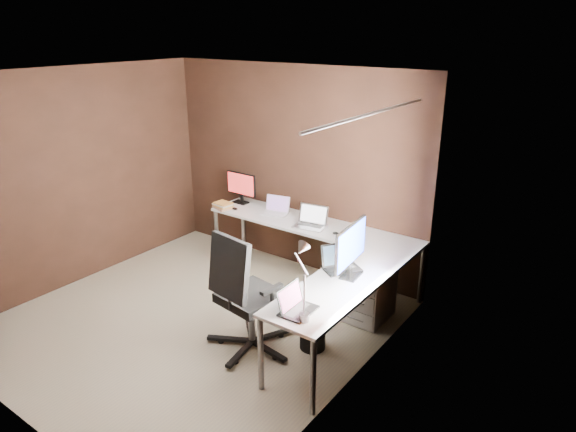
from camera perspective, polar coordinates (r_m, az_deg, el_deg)
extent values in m
cube|color=tan|center=(5.57, -10.46, -11.41)|extent=(3.60, 3.60, 0.00)
cube|color=white|center=(4.77, -12.44, 15.08)|extent=(3.60, 3.60, 0.00)
cube|color=black|center=(6.33, 0.57, 5.25)|extent=(3.60, 0.00, 2.50)
cube|color=black|center=(6.42, -22.48, 3.91)|extent=(0.00, 3.60, 2.50)
cube|color=black|center=(3.98, 6.75, -4.30)|extent=(0.00, 3.60, 2.50)
cube|color=white|center=(4.20, 9.07, -0.13)|extent=(0.00, 1.00, 1.30)
cube|color=#D15C18|center=(3.71, 3.21, -6.10)|extent=(0.01, 0.35, 2.00)
cube|color=#D15C18|center=(4.90, 12.44, 0.18)|extent=(0.01, 0.35, 2.00)
cylinder|color=slate|center=(4.01, 9.25, 11.17)|extent=(0.02, 1.90, 0.02)
cube|color=white|center=(6.01, 2.59, -1.00)|extent=(2.65, 0.60, 0.03)
cube|color=white|center=(4.65, 5.53, -7.82)|extent=(0.60, 1.65, 0.03)
cylinder|color=slate|center=(6.70, -7.91, -2.20)|extent=(0.05, 0.05, 0.70)
cylinder|color=slate|center=(7.06, -5.02, -0.89)|extent=(0.05, 0.05, 0.70)
cylinder|color=slate|center=(4.41, -3.05, -15.02)|extent=(0.05, 0.05, 0.70)
cylinder|color=slate|center=(4.17, 2.81, -17.45)|extent=(0.05, 0.05, 0.70)
cylinder|color=slate|center=(5.84, 14.62, -6.25)|extent=(0.05, 0.05, 0.70)
cube|color=white|center=(5.48, 8.93, -8.27)|extent=(0.42, 0.50, 0.60)
cube|color=black|center=(6.73, -5.27, 1.53)|extent=(0.20, 0.13, 0.01)
cube|color=black|center=(6.73, -5.17, 2.01)|extent=(0.05, 0.03, 0.09)
cube|color=black|center=(6.67, -5.23, 3.58)|extent=(0.46, 0.03, 0.29)
cube|color=#B42422|center=(6.66, -5.31, 3.55)|extent=(0.43, 0.01, 0.26)
cube|color=black|center=(4.81, 7.03, -6.55)|extent=(0.17, 0.25, 0.01)
cube|color=black|center=(4.79, 6.84, -5.85)|extent=(0.04, 0.06, 0.11)
cube|color=black|center=(4.69, 6.97, -3.15)|extent=(0.09, 0.62, 0.39)
cube|color=#1935BD|center=(4.68, 7.13, -3.18)|extent=(0.06, 0.59, 0.36)
cube|color=white|center=(6.30, -1.45, 0.29)|extent=(0.35, 0.28, 0.02)
cube|color=white|center=(6.34, -1.14, 1.41)|extent=(0.32, 0.12, 0.19)
cube|color=#6F4C87|center=(6.33, -1.16, 1.39)|extent=(0.28, 0.10, 0.17)
cube|color=silver|center=(5.90, 2.44, -1.15)|extent=(0.39, 0.30, 0.02)
cube|color=silver|center=(5.94, 2.85, 0.22)|extent=(0.36, 0.12, 0.22)
cube|color=white|center=(5.94, 2.82, 0.20)|extent=(0.32, 0.10, 0.19)
cube|color=black|center=(4.92, 5.97, -5.84)|extent=(0.39, 0.42, 0.02)
cube|color=black|center=(4.95, 5.55, -4.22)|extent=(0.24, 0.32, 0.21)
cube|color=#1D2D3B|center=(4.94, 5.58, -4.25)|extent=(0.21, 0.28, 0.18)
cube|color=black|center=(4.22, 1.17, -10.50)|extent=(0.23, 0.32, 0.02)
cube|color=black|center=(4.21, 0.20, -8.95)|extent=(0.07, 0.32, 0.20)
cube|color=#B0517F|center=(4.20, 0.27, -8.97)|extent=(0.06, 0.28, 0.17)
cube|color=#A17056|center=(6.55, -7.21, 0.97)|extent=(0.28, 0.25, 0.02)
cube|color=#C18B3A|center=(6.54, -7.22, 1.15)|extent=(0.25, 0.21, 0.02)
cube|color=beige|center=(6.54, -7.23, 1.31)|extent=(0.25, 0.21, 0.02)
cube|color=#C18B3A|center=(6.53, -7.23, 1.44)|extent=(0.22, 0.18, 0.01)
ellipsoid|color=black|center=(6.47, -5.93, 0.81)|extent=(0.09, 0.07, 0.03)
ellipsoid|color=black|center=(5.70, 5.36, -1.93)|extent=(0.09, 0.07, 0.03)
cylinder|color=slate|center=(4.09, 1.79, -11.20)|extent=(0.09, 0.09, 0.06)
cylinder|color=slate|center=(3.99, 1.82, -8.72)|extent=(0.02, 0.02, 0.34)
cylinder|color=slate|center=(3.93, 1.50, -5.36)|extent=(0.02, 0.18, 0.25)
cone|color=slate|center=(3.97, 1.48, -3.71)|extent=(0.11, 0.14, 0.14)
cylinder|color=slate|center=(4.98, -4.05, -11.45)|extent=(0.07, 0.07, 0.42)
cube|color=black|center=(4.86, -4.13, -8.99)|extent=(0.58, 0.58, 0.09)
cube|color=black|center=(4.54, -6.56, -5.75)|extent=(0.48, 0.20, 0.56)
cylinder|color=black|center=(5.02, 2.76, -13.03)|extent=(0.31, 0.31, 0.28)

